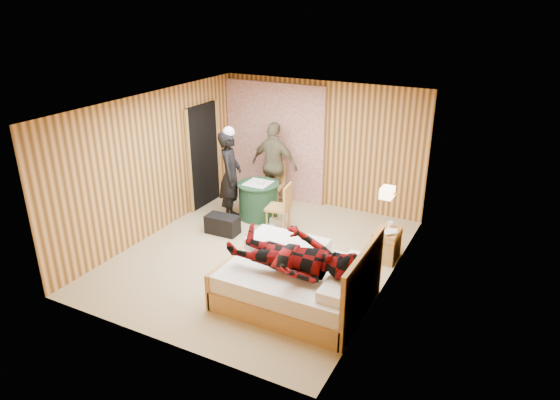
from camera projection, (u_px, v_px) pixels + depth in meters
The scene contains 23 objects.
floor at pixel (260, 255), 8.27m from camera, with size 4.20×5.00×0.01m, color tan.
ceiling at pixel (257, 105), 7.31m from camera, with size 4.20×5.00×0.01m, color white.
wall_back at pixel (321, 145), 9.84m from camera, with size 4.20×0.02×2.50m, color #E3A157.
wall_left at pixel (154, 165), 8.68m from camera, with size 0.02×5.00×2.50m, color #E3A157.
wall_right at pixel (391, 209), 6.90m from camera, with size 0.02×5.00×2.50m, color #E3A157.
curtain at pixel (275, 142), 10.23m from camera, with size 2.20×0.08×2.40m, color beige.
doorway at pixel (203, 156), 9.90m from camera, with size 0.06×0.90×2.05m, color black.
wall_lamp at pixel (387, 193), 7.33m from camera, with size 0.26×0.24×0.16m.
bed at pixel (298, 281), 6.92m from camera, with size 1.97×1.53×1.05m.
nightstand at pixel (386, 244), 8.05m from camera, with size 0.39×0.53×0.51m.
round_table at pixel (258, 200), 9.54m from camera, with size 0.79×0.79×0.70m.
chair_far at pixel (273, 181), 9.99m from camera, with size 0.48×0.48×0.93m.
chair_near at pixel (282, 204), 8.95m from camera, with size 0.45×0.45×0.88m.
duffel_bag at pixel (222, 225), 8.96m from camera, with size 0.59×0.32×0.34m, color black.
sneaker_left at pixel (268, 228), 9.09m from camera, with size 0.24×0.10×0.11m, color white.
sneaker_right at pixel (277, 222), 9.32m from camera, with size 0.27×0.11×0.12m, color white.
woman_standing at pixel (230, 176), 9.28m from camera, with size 0.63×0.41×1.73m, color black.
man_at_table at pixel (274, 165), 9.89m from camera, with size 1.01×0.42×1.72m, color brown.
man_on_bed at pixel (293, 247), 6.48m from camera, with size 1.77×0.67×0.86m, color maroon.
book_lower at pixel (387, 231), 7.91m from camera, with size 0.17×0.22×0.02m, color white.
book_upper at pixel (387, 230), 7.91m from camera, with size 0.16×0.22×0.02m, color white.
cup_nightstand at pixel (390, 224), 8.05m from camera, with size 0.10×0.10×0.09m, color white.
cup_table at pixel (261, 182), 9.30m from camera, with size 0.12×0.12×0.10m, color white.
Camera 1 is at (3.64, -6.33, 3.99)m, focal length 32.00 mm.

